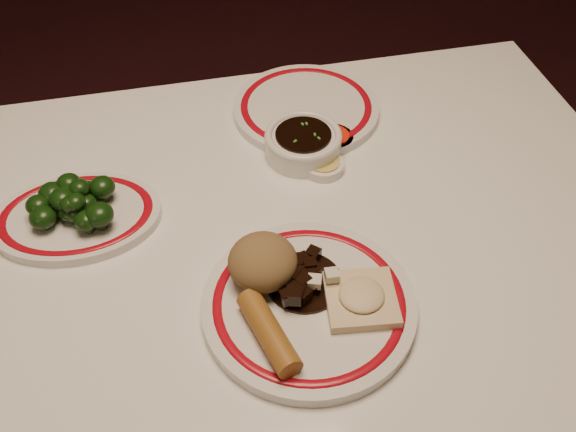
# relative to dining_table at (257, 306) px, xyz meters

# --- Properties ---
(dining_table) EXTENTS (1.20, 0.90, 0.75)m
(dining_table) POSITION_rel_dining_table_xyz_m (0.00, 0.00, 0.00)
(dining_table) COLOR white
(dining_table) RESTS_ON ground
(main_plate) EXTENTS (0.34, 0.34, 0.02)m
(main_plate) POSITION_rel_dining_table_xyz_m (0.05, -0.08, 0.10)
(main_plate) COLOR silver
(main_plate) RESTS_ON dining_table
(rice_mound) EXTENTS (0.09, 0.09, 0.06)m
(rice_mound) POSITION_rel_dining_table_xyz_m (0.00, -0.04, 0.14)
(rice_mound) COLOR olive
(rice_mound) RESTS_ON main_plate
(spring_roll) EXTENTS (0.06, 0.12, 0.03)m
(spring_roll) POSITION_rel_dining_table_xyz_m (-0.01, -0.13, 0.13)
(spring_roll) COLOR #966425
(spring_roll) RESTS_ON main_plate
(fried_wonton) EXTENTS (0.10, 0.10, 0.02)m
(fried_wonton) POSITION_rel_dining_table_xyz_m (0.12, -0.10, 0.12)
(fried_wonton) COLOR beige
(fried_wonton) RESTS_ON main_plate
(stirfry_heap) EXTENTS (0.10, 0.10, 0.03)m
(stirfry_heap) POSITION_rel_dining_table_xyz_m (0.05, -0.06, 0.12)
(stirfry_heap) COLOR black
(stirfry_heap) RESTS_ON main_plate
(broccoli_plate) EXTENTS (0.25, 0.22, 0.02)m
(broccoli_plate) POSITION_rel_dining_table_xyz_m (-0.23, 0.14, 0.10)
(broccoli_plate) COLOR silver
(broccoli_plate) RESTS_ON dining_table
(broccoli_pile) EXTENTS (0.12, 0.10, 0.05)m
(broccoli_pile) POSITION_rel_dining_table_xyz_m (-0.23, 0.14, 0.13)
(broccoli_pile) COLOR #23471C
(broccoli_pile) RESTS_ON broccoli_plate
(soy_bowl) EXTENTS (0.12, 0.12, 0.04)m
(soy_bowl) POSITION_rel_dining_table_xyz_m (0.12, 0.21, 0.11)
(soy_bowl) COLOR silver
(soy_bowl) RESTS_ON dining_table
(sweet_sour_dish) EXTENTS (0.06, 0.06, 0.02)m
(sweet_sour_dish) POSITION_rel_dining_table_xyz_m (0.17, 0.22, 0.10)
(sweet_sour_dish) COLOR silver
(sweet_sour_dish) RESTS_ON dining_table
(mustard_dish) EXTENTS (0.06, 0.06, 0.02)m
(mustard_dish) POSITION_rel_dining_table_xyz_m (0.14, 0.17, 0.10)
(mustard_dish) COLOR silver
(mustard_dish) RESTS_ON dining_table
(far_plate) EXTENTS (0.32, 0.32, 0.02)m
(far_plate) POSITION_rel_dining_table_xyz_m (0.15, 0.31, 0.10)
(far_plate) COLOR silver
(far_plate) RESTS_ON dining_table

